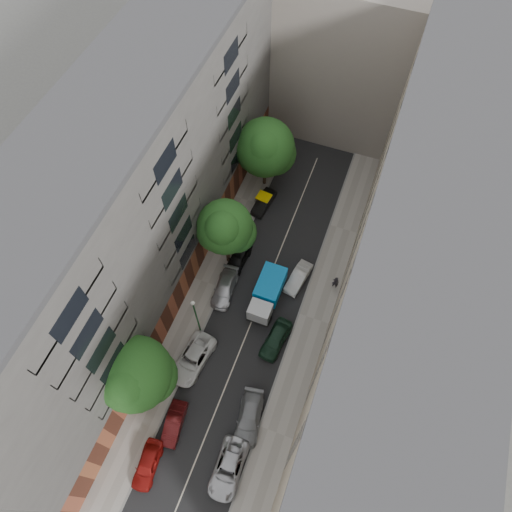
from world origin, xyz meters
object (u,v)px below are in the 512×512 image
at_px(car_right_0, 228,468).
at_px(lamp_post, 196,314).
at_px(car_left_1, 174,423).
at_px(tree_far, 266,150).
at_px(pedestrian, 335,282).
at_px(car_left_2, 193,359).
at_px(car_right_3, 298,278).
at_px(car_left_5, 264,202).
at_px(car_right_1, 249,418).
at_px(car_left_0, 147,464).
at_px(car_left_4, 238,258).
at_px(car_left_3, 225,288).
at_px(car_right_2, 276,339).
at_px(tree_mid, 226,229).
at_px(tarp_truck, 267,293).
at_px(tree_near, 135,376).

bearing_deg(car_right_0, lamp_post, 122.14).
xyz_separation_m(car_left_1, tree_far, (-1.70, 27.29, 5.02)).
bearing_deg(pedestrian, car_left_2, 51.38).
bearing_deg(car_left_2, car_right_3, 67.20).
bearing_deg(car_right_3, car_left_5, 140.00).
bearing_deg(car_right_1, car_left_0, -145.54).
relative_size(car_left_0, car_left_1, 1.04).
height_order(car_left_0, car_right_1, car_right_1).
bearing_deg(car_left_4, car_left_3, -86.43).
xyz_separation_m(car_right_0, car_right_2, (0.00, 11.57, 0.05)).
xyz_separation_m(tree_mid, lamp_post, (0.30, -7.89, -2.04)).
distance_m(car_left_1, car_left_4, 16.82).
height_order(car_left_4, tree_mid, tree_mid).
bearing_deg(tarp_truck, car_right_2, -59.79).
distance_m(tarp_truck, car_right_0, 15.56).
bearing_deg(car_left_1, car_left_2, 90.49).
distance_m(car_right_0, lamp_post, 12.77).
distance_m(car_right_3, lamp_post, 11.37).
relative_size(car_right_0, pedestrian, 2.77).
height_order(car_right_0, tree_mid, tree_mid).
distance_m(car_right_0, tree_far, 30.21).
bearing_deg(tree_far, car_right_0, -75.81).
xyz_separation_m(car_right_0, tree_near, (-8.91, 3.26, 4.67)).
xyz_separation_m(lamp_post, pedestrian, (10.60, 8.88, -3.02)).
bearing_deg(tree_near, lamp_post, 74.49).
bearing_deg(pedestrian, car_right_3, 10.99).
distance_m(car_left_0, car_left_1, 3.65).
bearing_deg(car_right_1, car_left_1, -165.38).
height_order(tree_near, tree_mid, tree_mid).
xyz_separation_m(tree_mid, tree_far, (0.00, 10.87, -0.45)).
xyz_separation_m(car_left_1, lamp_post, (-1.40, 8.53, 3.43)).
distance_m(tree_near, lamp_post, 7.25).
xyz_separation_m(tree_near, lamp_post, (1.91, 6.87, -1.30)).
bearing_deg(tree_near, car_left_3, 77.75).
xyz_separation_m(car_left_0, tree_near, (-2.68, 5.26, 4.68)).
bearing_deg(tree_far, car_left_4, -85.07).
distance_m(car_right_1, tree_far, 26.28).
bearing_deg(tree_far, car_left_3, -86.33).
xyz_separation_m(tree_near, pedestrian, (12.51, 15.75, -4.32)).
bearing_deg(car_right_2, car_right_3, 97.95).
height_order(car_left_3, car_right_1, car_right_1).
bearing_deg(car_left_5, tree_near, -88.82).
relative_size(car_left_2, lamp_post, 0.83).
bearing_deg(car_right_2, pedestrian, 72.14).
bearing_deg(lamp_post, car_left_5, 87.84).
bearing_deg(tree_near, car_right_1, 5.92).
xyz_separation_m(tarp_truck, car_left_0, (-4.03, -17.39, -0.74)).
relative_size(car_right_1, tree_far, 0.55).
xyz_separation_m(car_right_1, car_right_3, (-0.19, 14.22, -0.05)).
height_order(car_left_5, car_right_2, car_right_2).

